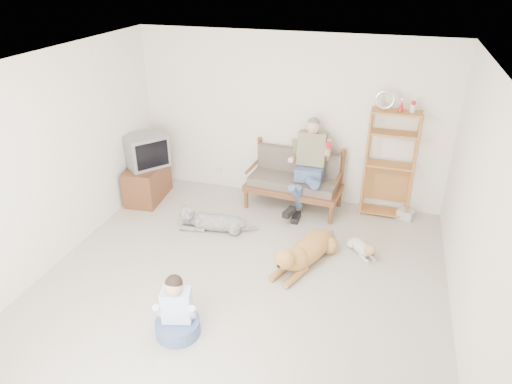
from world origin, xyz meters
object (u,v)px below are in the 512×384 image
(loveseat, at_px, (294,178))
(etagere, at_px, (389,163))
(golden_retriever, at_px, (304,252))
(tv_stand, at_px, (147,182))

(loveseat, bearing_deg, etagere, 10.15)
(loveseat, distance_m, etagere, 1.49)
(loveseat, height_order, etagere, etagere)
(loveseat, height_order, golden_retriever, loveseat)
(etagere, distance_m, tv_stand, 3.93)
(golden_retriever, bearing_deg, loveseat, 129.27)
(tv_stand, height_order, golden_retriever, tv_stand)
(loveseat, xyz_separation_m, tv_stand, (-2.42, -0.47, -0.19))
(golden_retriever, bearing_deg, tv_stand, -178.73)
(loveseat, distance_m, golden_retriever, 1.67)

